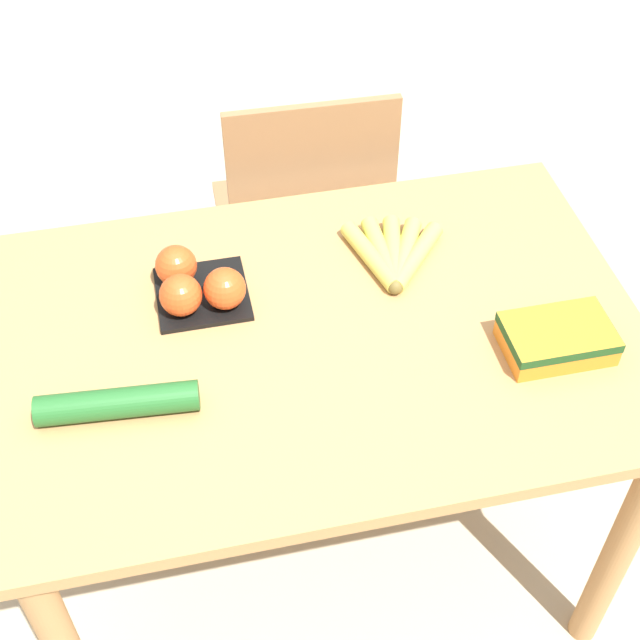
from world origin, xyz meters
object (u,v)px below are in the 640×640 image
carrot_bag (557,337)px  chair (305,227)px  banana_bunch (393,255)px  tomato_pack (195,285)px  cucumber_near (118,403)px

carrot_bag → chair: bearing=112.0°
banana_bunch → tomato_pack: 0.39m
chair → tomato_pack: bearing=59.8°
chair → banana_bunch: 0.56m
banana_bunch → tomato_pack: bearing=-176.1°
tomato_pack → carrot_bag: (0.61, -0.26, -0.01)m
banana_bunch → carrot_bag: bearing=-52.1°
tomato_pack → carrot_bag: tomato_pack is taller
tomato_pack → cucumber_near: 0.29m
chair → tomato_pack: 0.67m
chair → carrot_bag: 0.87m
banana_bunch → carrot_bag: 0.36m
cucumber_near → banana_bunch: bearing=25.8°
tomato_pack → carrot_bag: 0.66m
chair → banana_bunch: chair is taller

